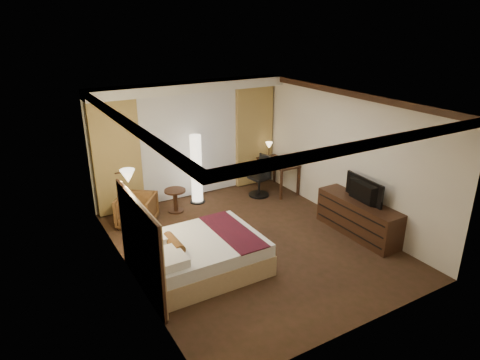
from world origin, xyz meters
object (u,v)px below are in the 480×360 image
office_chair (259,176)px  floor_lamp (196,169)px  side_table (176,201)px  desk (278,176)px  armchair (137,209)px  bed (201,255)px  television (360,187)px  dresser (358,217)px

office_chair → floor_lamp: bearing=155.3°
side_table → desk: (2.63, -0.13, 0.12)m
armchair → office_chair: office_chair is taller
floor_lamp → bed: bearing=-113.7°
bed → desk: size_ratio=1.80×
floor_lamp → television: size_ratio=1.63×
bed → desk: 3.88m
armchair → side_table: 0.96m
side_table → dresser: (2.68, -2.78, 0.10)m
armchair → dresser: armchair is taller
side_table → dresser: size_ratio=0.28×
office_chair → television: television is taller
office_chair → bed: bearing=-148.3°
armchair → television: bearing=1.1°
bed → television: bearing=-6.9°
floor_lamp → office_chair: size_ratio=1.61×
bed → armchair: armchair is taller
desk → television: size_ratio=1.12×
desk → office_chair: size_ratio=1.11×
floor_lamp → office_chair: floor_lamp is taller
desk → dresser: (0.05, -2.65, -0.02)m
armchair → desk: bearing=38.1°
side_table → desk: size_ratio=0.46×
side_table → floor_lamp: bearing=19.6°
office_chair → dresser: office_chair is taller
bed → dresser: bearing=-6.9°
office_chair → dresser: bearing=-85.5°
dresser → armchair: bearing=144.7°
desk → television: bearing=-89.6°
armchair → floor_lamp: size_ratio=0.45×
armchair → dresser: 4.42m
side_table → floor_lamp: 0.86m
dresser → floor_lamp: bearing=124.3°
armchair → desk: desk is taller
desk → television: television is taller
bed → side_table: bearing=77.7°
bed → dresser: size_ratio=1.08×
armchair → television: (3.58, -2.55, 0.63)m
desk → office_chair: office_chair is taller
bed → dresser: dresser is taller
armchair → floor_lamp: bearing=52.5°
side_table → office_chair: (2.05, -0.18, 0.24)m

